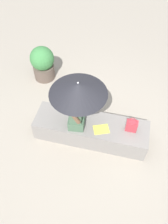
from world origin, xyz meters
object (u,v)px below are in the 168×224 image
Objects in this scene: person_seated at (76,111)px; handbag_black at (132,126)px; magazine at (101,129)px; planter_near at (43,63)px; parasol at (78,89)px.

handbag_black is at bearing -173.68° from person_seated.
planter_near is (1.68, -1.54, -0.02)m from magazine.
magazine is (-0.46, 0.01, -0.38)m from person_seated.
parasol is 1.24m from handbag_black.
magazine is (-0.42, 0.03, -0.92)m from parasol.
person_seated is at bearing 31.07° from parasol.
handbag_black is 0.31× the size of planter_near.
person_seated is at bearing 128.68° from planter_near.
person_seated is 0.85× the size of parasol.
parasol is at bearing -26.35° from magazine.
parasol is 3.79× the size of magazine.
handbag_black is at bearing 147.20° from planter_near.
person_seated is at bearing 6.32° from handbag_black.
parasol is at bearing 129.99° from planter_near.
handbag_black is (-0.98, -0.11, -0.26)m from person_seated.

